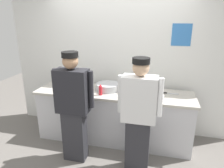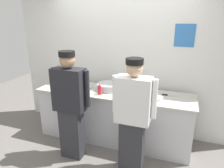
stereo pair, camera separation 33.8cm
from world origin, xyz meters
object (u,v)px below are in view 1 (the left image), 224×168
squeeze_bottle_secondary (132,93)px  ramekin_yellow_sauce (150,90)px  sheet_tray (78,89)px  ramekin_orange_sauce (126,94)px  chefs_knife (169,93)px  deli_cup (142,89)px  chef_near_left (73,105)px  mixing_bowl_steel (108,87)px  squeeze_bottle_primary (101,90)px  chef_center (139,114)px  ramekin_red_sauce (139,92)px  plate_stack_front (158,96)px  ramekin_green_sauce (60,85)px

squeeze_bottle_secondary → ramekin_yellow_sauce: squeeze_bottle_secondary is taller
sheet_tray → ramekin_orange_sauce: size_ratio=4.02×
ramekin_orange_sauce → chefs_knife: 0.71m
deli_cup → chefs_knife: bearing=-0.7°
chef_near_left → mixing_bowl_steel: size_ratio=4.13×
squeeze_bottle_primary → squeeze_bottle_secondary: (0.50, -0.01, 0.00)m
chef_center → ramekin_red_sauce: size_ratio=14.63×
ramekin_orange_sauce → deli_cup: deli_cup is taller
chef_near_left → sheet_tray: size_ratio=3.85×
deli_cup → chefs_knife: size_ratio=0.35×
chef_near_left → plate_stack_front: 1.28m
squeeze_bottle_primary → ramekin_orange_sauce: bearing=9.4°
ramekin_orange_sauce → ramekin_red_sauce: ramekin_red_sauce is taller
squeeze_bottle_primary → sheet_tray: bearing=161.6°
ramekin_orange_sauce → chef_near_left: bearing=-141.3°
squeeze_bottle_secondary → sheet_tray: bearing=170.3°
ramekin_green_sauce → ramekin_red_sauce: size_ratio=0.80×
ramekin_green_sauce → chefs_knife: size_ratio=0.32×
ramekin_green_sauce → chefs_knife: bearing=2.1°
squeeze_bottle_secondary → ramekin_orange_sauce: (-0.10, 0.08, -0.06)m
chef_center → squeeze_bottle_primary: 0.83m
squeeze_bottle_secondary → ramekin_green_sauce: 1.36m
chef_near_left → chefs_knife: (1.33, 0.78, 0.01)m
sheet_tray → ramekin_red_sauce: ramekin_red_sauce is taller
ramekin_orange_sauce → ramekin_yellow_sauce: ramekin_yellow_sauce is taller
ramekin_orange_sauce → ramekin_red_sauce: size_ratio=0.97×
chefs_knife → chef_near_left: bearing=-149.4°
chef_near_left → deli_cup: bearing=41.7°
ramekin_red_sauce → chefs_knife: bearing=15.8°
ramekin_yellow_sauce → ramekin_green_sauce: bearing=-175.7°
mixing_bowl_steel → sheet_tray: bearing=-169.1°
mixing_bowl_steel → chefs_knife: 1.00m
ramekin_red_sauce → chefs_knife: (0.46, 0.13, -0.02)m
plate_stack_front → deli_cup: bearing=139.0°
mixing_bowl_steel → deli_cup: size_ratio=4.14×
chef_center → deli_cup: chef_center is taller
chef_center → mixing_bowl_steel: chef_center is taller
mixing_bowl_steel → squeeze_bottle_primary: (-0.06, -0.25, 0.03)m
squeeze_bottle_secondary → ramekin_red_sauce: size_ratio=1.63×
squeeze_bottle_secondary → chef_center: bearing=-70.7°
squeeze_bottle_primary → squeeze_bottle_secondary: size_ratio=1.00×
sheet_tray → deli_cup: 1.09m
squeeze_bottle_secondary → chef_near_left: bearing=-149.4°
sheet_tray → deli_cup: size_ratio=4.44×
mixing_bowl_steel → deli_cup: (0.56, 0.07, -0.01)m
ramekin_green_sauce → ramekin_yellow_sauce: 1.60m
squeeze_bottle_secondary → chefs_knife: 0.65m
chef_near_left → ramekin_red_sauce: bearing=37.1°
squeeze_bottle_secondary → ramekin_green_sauce: (-1.34, 0.26, -0.06)m
squeeze_bottle_primary → deli_cup: size_ratio=1.86×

